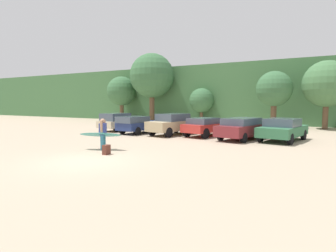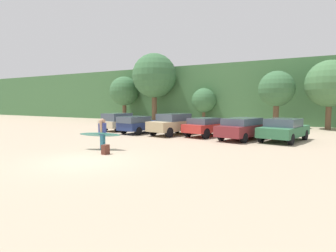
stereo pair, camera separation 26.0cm
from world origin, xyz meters
TOP-DOWN VIEW (x-y plane):
  - ground_plane at (0.00, 0.00)m, footprint 120.00×120.00m
  - hillside_ridge at (0.00, 28.99)m, footprint 108.00×12.00m
  - tree_center_left at (-15.13, 21.26)m, footprint 3.79×3.79m
  - tree_far_left at (-10.28, 21.04)m, footprint 5.35×5.35m
  - tree_left at (-4.27, 22.25)m, footprint 2.82×2.82m
  - tree_far_right at (4.01, 20.17)m, footprint 3.34×3.34m
  - tree_center at (8.34, 20.50)m, footprint 4.11×4.11m
  - parked_car_champagne at (-7.00, 10.71)m, footprint 2.10×4.25m
  - parked_car_navy at (-4.29, 9.79)m, footprint 2.17×4.34m
  - parked_car_tan at (-1.51, 10.08)m, footprint 2.52×4.35m
  - parked_car_red at (0.98, 10.50)m, footprint 2.53×4.21m
  - parked_car_maroon at (3.73, 10.10)m, footprint 2.68×4.96m
  - parked_car_forest_green at (6.10, 10.50)m, footprint 2.66×4.51m
  - person_adult at (-1.46, 2.54)m, footprint 0.42×0.66m
  - surfboard_teal at (-1.55, 2.44)m, footprint 2.27×1.32m
  - backpack_dropped at (-0.39, 1.57)m, footprint 0.24×0.34m

SIDE VIEW (x-z plane):
  - ground_plane at x=0.00m, z-range 0.00..0.00m
  - backpack_dropped at x=-0.39m, z-range 0.00..0.45m
  - parked_car_navy at x=-4.29m, z-range 0.05..1.39m
  - parked_car_red at x=0.98m, z-range 0.07..1.39m
  - parked_car_forest_green at x=6.10m, z-range 0.04..1.46m
  - parked_car_maroon at x=3.73m, z-range 0.06..1.46m
  - parked_car_champagne at x=-7.00m, z-range 0.03..1.52m
  - surfboard_teal at x=-1.55m, z-range 0.62..0.93m
  - parked_car_tan at x=-1.51m, z-range 0.05..1.62m
  - person_adult at x=-1.46m, z-range 0.10..1.70m
  - tree_left at x=-4.27m, z-range 0.59..4.63m
  - hillside_ridge at x=0.00m, z-range 0.00..6.84m
  - tree_far_right at x=4.01m, z-range 0.97..6.32m
  - tree_center_left at x=-15.13m, z-range 0.96..6.73m
  - tree_center at x=8.34m, z-range 0.97..7.07m
  - tree_far_left at x=-10.28m, z-range 1.45..9.76m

